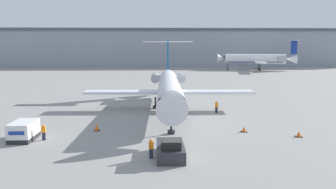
{
  "coord_description": "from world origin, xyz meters",
  "views": [
    {
      "loc": [
        -1.61,
        -26.35,
        9.42
      ],
      "look_at": [
        0.0,
        13.97,
        3.27
      ],
      "focal_mm": 35.0,
      "sensor_mm": 36.0,
      "label": 1
    }
  ],
  "objects": [
    {
      "name": "airplane_main",
      "position": [
        0.43,
        20.58,
        3.29
      ],
      "size": [
        24.71,
        32.44,
        10.07
      ],
      "color": "white",
      "rests_on": "ground"
    },
    {
      "name": "worker_near_tug",
      "position": [
        -1.96,
        -0.03,
        0.9
      ],
      "size": [
        0.4,
        0.24,
        1.72
      ],
      "color": "#232838",
      "rests_on": "ground"
    },
    {
      "name": "luggage_cart",
      "position": [
        -14.73,
        5.87,
        0.93
      ],
      "size": [
        2.1,
        3.47,
        1.86
      ],
      "color": "#232326",
      "rests_on": "ground"
    },
    {
      "name": "pushback_tug",
      "position": [
        -0.35,
        0.22,
        0.65
      ],
      "size": [
        2.3,
        4.55,
        1.77
      ],
      "color": "#2D2D33",
      "rests_on": "ground"
    },
    {
      "name": "traffic_cone_left",
      "position": [
        -8.08,
        9.11,
        0.39
      ],
      "size": [
        0.63,
        0.63,
        0.82
      ],
      "color": "black",
      "rests_on": "ground"
    },
    {
      "name": "worker_by_wing",
      "position": [
        6.93,
        18.16,
        0.87
      ],
      "size": [
        0.4,
        0.24,
        1.68
      ],
      "color": "#232838",
      "rests_on": "ground"
    },
    {
      "name": "terminal_building",
      "position": [
        0.0,
        120.0,
        8.2
      ],
      "size": [
        180.0,
        16.8,
        16.35
      ],
      "color": "#8C939E",
      "rests_on": "ground"
    },
    {
      "name": "airplane_parked_far_left",
      "position": [
        36.56,
        94.55,
        4.18
      ],
      "size": [
        29.0,
        29.96,
        11.07
      ],
      "color": "white",
      "rests_on": "ground"
    },
    {
      "name": "traffic_cone_right",
      "position": [
        8.08,
        8.01,
        0.3
      ],
      "size": [
        0.64,
        0.64,
        0.64
      ],
      "color": "black",
      "rests_on": "ground"
    },
    {
      "name": "ground_plane",
      "position": [
        0.0,
        0.0,
        0.0
      ],
      "size": [
        600.0,
        600.0,
        0.0
      ],
      "primitive_type": "plane",
      "color": "gray"
    },
    {
      "name": "worker_on_apron",
      "position": [
        -12.71,
        5.7,
        0.86
      ],
      "size": [
        0.4,
        0.24,
        1.66
      ],
      "color": "#232838",
      "rests_on": "ground"
    },
    {
      "name": "traffic_cone_mid",
      "position": [
        13.22,
        5.85,
        0.28
      ],
      "size": [
        0.66,
        0.66,
        0.59
      ],
      "color": "black",
      "rests_on": "ground"
    }
  ]
}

